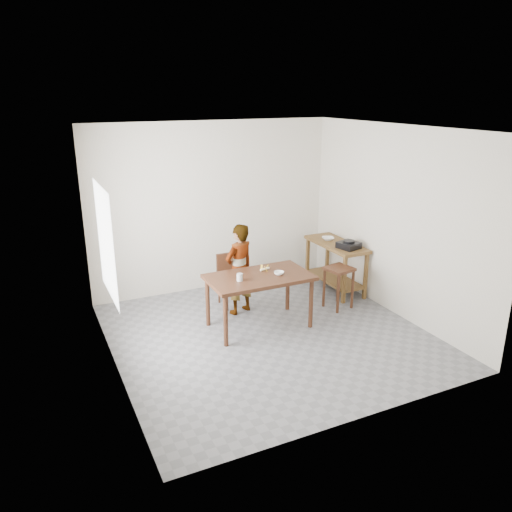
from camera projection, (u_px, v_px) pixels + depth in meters
name	position (u px, v px, depth m)	size (l,w,h in m)	color
floor	(269.00, 336.00, 6.71)	(4.00, 4.00, 0.04)	slate
ceiling	(271.00, 127.00, 5.85)	(4.00, 4.00, 0.04)	white
wall_back	(213.00, 207.00, 8.01)	(4.00, 0.04, 2.70)	silver
wall_front	(370.00, 295.00, 4.55)	(4.00, 0.04, 2.70)	silver
wall_left	(105.00, 261.00, 5.46)	(0.04, 4.00, 2.70)	silver
wall_right	(396.00, 222.00, 7.10)	(0.04, 4.00, 2.70)	silver
window_pane	(106.00, 243.00, 5.60)	(0.02, 1.10, 1.30)	white
dining_table	(259.00, 301.00, 6.84)	(1.40, 0.80, 0.75)	#412314
prep_counter	(335.00, 266.00, 8.14)	(0.50, 1.20, 0.80)	brown
child	(239.00, 269.00, 7.20)	(0.49, 0.32, 1.35)	white
dining_chair	(233.00, 281.00, 7.53)	(0.38, 0.38, 0.79)	#412314
stool	(338.00, 287.00, 7.47)	(0.36, 0.36, 0.64)	#412314
glass_tumbler	(240.00, 277.00, 6.53)	(0.08, 0.08, 0.10)	silver
small_bowl	(279.00, 273.00, 6.76)	(0.14, 0.14, 0.04)	white
banana	(265.00, 269.00, 6.91)	(0.16, 0.11, 0.06)	#F3E058
serving_bowl	(328.00, 239.00, 8.15)	(0.19, 0.19, 0.05)	white
gas_burner	(349.00, 245.00, 7.72)	(0.29, 0.29, 0.10)	black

